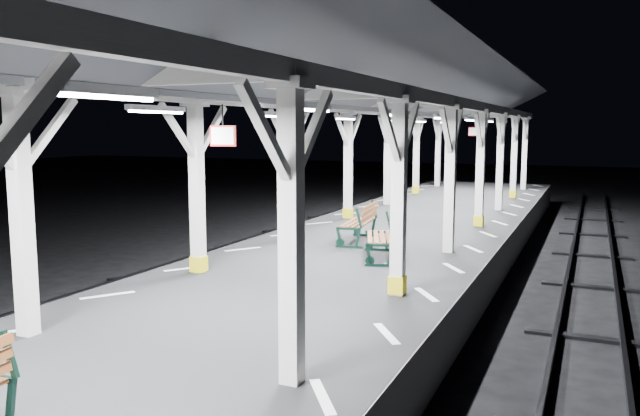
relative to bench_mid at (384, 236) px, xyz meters
The scene contains 8 objects.
ground 5.06m from the bench_mid, 100.36° to the right, with size 120.00×120.00×0.00m, color black.
platform 4.94m from the bench_mid, 100.36° to the right, with size 6.00×50.00×1.00m, color black.
hazard_stripes_left 5.82m from the bench_mid, 124.91° to the right, with size 1.00×48.00×0.01m, color silver.
hazard_stripes_right 5.04m from the bench_mid, 71.62° to the right, with size 1.00×48.00×0.01m, color silver.
track_left 7.69m from the bench_mid, 140.98° to the right, with size 2.20×60.00×0.16m.
canopy 5.73m from the bench_mid, 100.33° to the right, with size 5.40×49.00×4.65m.
bench_mid is the anchor object (origin of this frame).
bench_far 1.98m from the bench_mid, 124.03° to the left, with size 0.86×1.84×0.96m.
Camera 1 is at (4.93, -7.90, 3.79)m, focal length 35.00 mm.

